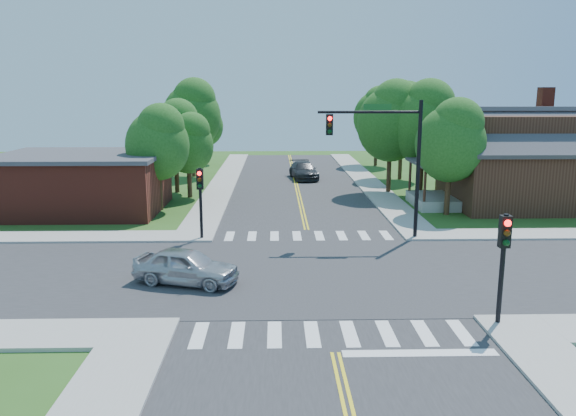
{
  "coord_description": "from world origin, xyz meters",
  "views": [
    {
      "loc": [
        -1.76,
        -22.85,
        7.63
      ],
      "look_at": [
        -1.15,
        3.17,
        2.2
      ],
      "focal_mm": 35.0,
      "sensor_mm": 36.0,
      "label": 1
    }
  ],
  "objects_px": {
    "signal_mast_ne": "(386,147)",
    "car_silver": "(186,267)",
    "car_dgrey": "(304,171)",
    "signal_pole_se": "(504,249)",
    "house_ne": "(526,157)",
    "signal_pole_nw": "(200,190)"
  },
  "relations": [
    {
      "from": "signal_pole_se",
      "to": "house_ne",
      "type": "height_order",
      "value": "house_ne"
    },
    {
      "from": "signal_mast_ne",
      "to": "car_dgrey",
      "type": "relative_size",
      "value": 1.36
    },
    {
      "from": "signal_mast_ne",
      "to": "house_ne",
      "type": "xyz_separation_m",
      "value": [
        11.19,
        8.65,
        -1.52
      ]
    },
    {
      "from": "signal_mast_ne",
      "to": "signal_pole_nw",
      "type": "relative_size",
      "value": 1.89
    },
    {
      "from": "signal_pole_se",
      "to": "car_silver",
      "type": "relative_size",
      "value": 0.83
    },
    {
      "from": "car_silver",
      "to": "car_dgrey",
      "type": "bearing_deg",
      "value": 5.05
    },
    {
      "from": "signal_mast_ne",
      "to": "signal_pole_se",
      "type": "distance_m",
      "value": 11.55
    },
    {
      "from": "signal_mast_ne",
      "to": "car_silver",
      "type": "xyz_separation_m",
      "value": [
        -9.25,
        -6.85,
        -4.13
      ]
    },
    {
      "from": "signal_pole_se",
      "to": "car_silver",
      "type": "distance_m",
      "value": 11.94
    },
    {
      "from": "signal_pole_nw",
      "to": "house_ne",
      "type": "distance_m",
      "value": 22.45
    },
    {
      "from": "signal_mast_ne",
      "to": "signal_pole_se",
      "type": "xyz_separation_m",
      "value": [
        1.69,
        -11.21,
        -2.19
      ]
    },
    {
      "from": "signal_mast_ne",
      "to": "car_dgrey",
      "type": "distance_m",
      "value": 21.22
    },
    {
      "from": "signal_pole_se",
      "to": "house_ne",
      "type": "distance_m",
      "value": 22.03
    },
    {
      "from": "signal_pole_nw",
      "to": "car_dgrey",
      "type": "xyz_separation_m",
      "value": [
        6.38,
        20.59,
        -1.93
      ]
    },
    {
      "from": "house_ne",
      "to": "car_dgrey",
      "type": "xyz_separation_m",
      "value": [
        -14.33,
        11.93,
        -2.59
      ]
    },
    {
      "from": "house_ne",
      "to": "car_silver",
      "type": "relative_size",
      "value": 2.86
    },
    {
      "from": "house_ne",
      "to": "car_silver",
      "type": "xyz_separation_m",
      "value": [
        -20.45,
        -15.5,
        -2.6
      ]
    },
    {
      "from": "signal_pole_nw",
      "to": "car_silver",
      "type": "relative_size",
      "value": 0.83
    },
    {
      "from": "signal_mast_ne",
      "to": "car_silver",
      "type": "bearing_deg",
      "value": -143.49
    },
    {
      "from": "car_silver",
      "to": "car_dgrey",
      "type": "distance_m",
      "value": 28.1
    },
    {
      "from": "signal_pole_se",
      "to": "signal_pole_nw",
      "type": "xyz_separation_m",
      "value": [
        -11.2,
        11.2,
        0.0
      ]
    },
    {
      "from": "signal_mast_ne",
      "to": "car_silver",
      "type": "distance_m",
      "value": 12.23
    }
  ]
}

